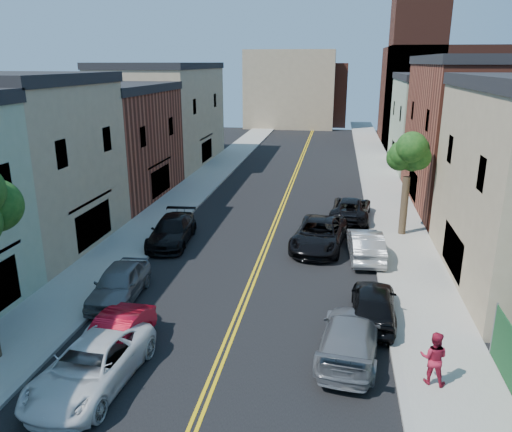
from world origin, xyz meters
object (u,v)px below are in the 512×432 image
at_px(grey_car_left, 119,283).
at_px(silver_car_right, 365,244).
at_px(black_suv_lane, 319,234).
at_px(pedestrian_right, 434,358).
at_px(red_sedan, 115,338).
at_px(black_car_right, 373,303).
at_px(white_pickup, 91,366).
at_px(dark_car_right_far, 351,208).
at_px(black_car_left, 172,231).
at_px(grey_car_right, 350,337).

bearing_deg(grey_car_left, silver_car_right, 27.41).
distance_m(black_suv_lane, pedestrian_right, 12.88).
relative_size(red_sedan, black_car_right, 0.95).
distance_m(grey_car_left, silver_car_right, 12.88).
xyz_separation_m(red_sedan, black_car_right, (9.30, 4.08, 0.06)).
height_order(white_pickup, dark_car_right_far, dark_car_right_far).
bearing_deg(red_sedan, grey_car_left, 113.50).
height_order(black_car_right, silver_car_right, silver_car_right).
bearing_deg(silver_car_right, dark_car_right_far, -88.54).
bearing_deg(white_pickup, silver_car_right, 57.94).
distance_m(silver_car_right, black_suv_lane, 2.78).
distance_m(dark_car_right_far, black_suv_lane, 6.08).
xyz_separation_m(red_sedan, pedestrian_right, (10.92, -0.05, 0.35)).
bearing_deg(grey_car_left, black_car_left, 86.04).
bearing_deg(red_sedan, black_car_right, 25.32).
bearing_deg(white_pickup, red_sedan, 94.08).
bearing_deg(white_pickup, pedestrian_right, 13.14).
relative_size(red_sedan, pedestrian_right, 2.36).
distance_m(grey_car_left, black_suv_lane, 11.62).
bearing_deg(grey_car_left, black_suv_lane, 39.01).
relative_size(white_pickup, pedestrian_right, 2.94).
xyz_separation_m(grey_car_right, pedestrian_right, (2.61, -1.38, 0.32)).
bearing_deg(black_suv_lane, white_pickup, -108.87).
distance_m(red_sedan, black_suv_lane, 13.93).
relative_size(grey_car_left, pedestrian_right, 2.52).
xyz_separation_m(red_sedan, dark_car_right_far, (8.68, 17.94, 0.04)).
distance_m(black_car_left, black_suv_lane, 8.52).
height_order(grey_car_right, black_car_right, black_car_right).
height_order(white_pickup, black_suv_lane, black_suv_lane).
distance_m(grey_car_right, black_car_right, 2.92).
bearing_deg(white_pickup, black_suv_lane, 68.08).
bearing_deg(black_car_right, grey_car_right, 73.60).
bearing_deg(grey_car_left, white_pickup, -78.20).
height_order(grey_car_right, black_suv_lane, black_suv_lane).
bearing_deg(pedestrian_right, black_car_left, -28.43).
distance_m(red_sedan, silver_car_right, 14.36).
relative_size(black_car_left, black_car_right, 1.17).
bearing_deg(pedestrian_right, black_car_right, -54.44).
relative_size(white_pickup, grey_car_right, 1.05).
relative_size(black_car_right, pedestrian_right, 2.49).
bearing_deg(pedestrian_right, silver_car_right, -67.48).
xyz_separation_m(white_pickup, grey_car_left, (-1.70, 6.02, 0.04)).
relative_size(black_car_left, silver_car_right, 1.11).
relative_size(white_pickup, black_car_right, 1.18).
xyz_separation_m(grey_car_left, silver_car_right, (11.00, 6.71, 0.01)).
bearing_deg(red_sedan, dark_car_right_far, 65.84).
relative_size(red_sedan, grey_car_right, 0.84).
bearing_deg(black_suv_lane, black_car_left, -168.76).
relative_size(grey_car_right, black_car_right, 1.13).
bearing_deg(dark_car_right_far, pedestrian_right, 102.03).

